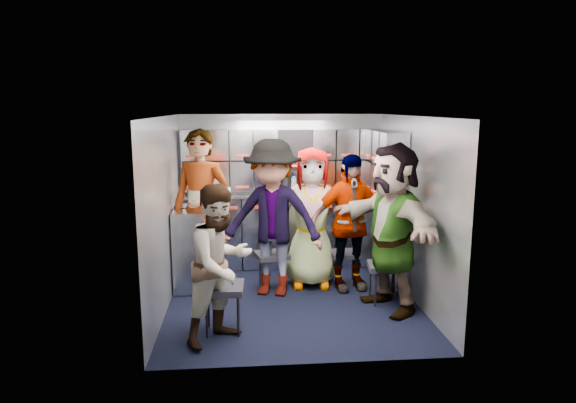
{
  "coord_description": "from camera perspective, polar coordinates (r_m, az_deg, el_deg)",
  "views": [
    {
      "loc": [
        -0.54,
        -5.6,
        2.21
      ],
      "look_at": [
        -0.02,
        0.35,
        1.1
      ],
      "focal_mm": 32.0,
      "sensor_mm": 36.0,
      "label": 1
    }
  ],
  "objects": [
    {
      "name": "floor",
      "position": [
        6.04,
        0.44,
        -10.88
      ],
      "size": [
        3.0,
        3.0,
        0.0
      ],
      "primitive_type": "plane",
      "color": "black",
      "rests_on": "ground"
    },
    {
      "name": "locker_bank_back",
      "position": [
        7.01,
        -0.59,
        4.67
      ],
      "size": [
        2.68,
        0.28,
        0.82
      ],
      "primitive_type": "cube",
      "color": "#989EA7",
      "rests_on": "wall_back"
    },
    {
      "name": "jump_seat_mid_left",
      "position": [
        6.29,
        -1.82,
        -6.18
      ],
      "size": [
        0.45,
        0.43,
        0.45
      ],
      "rotation": [
        0.0,
        0.0,
        0.22
      ],
      "color": "black",
      "rests_on": "ground"
    },
    {
      "name": "coffee_niche",
      "position": [
        7.08,
        0.83,
        4.58
      ],
      "size": [
        0.46,
        0.16,
        0.84
      ],
      "primitive_type": null,
      "color": "black",
      "rests_on": "wall_back"
    },
    {
      "name": "cart_bank_back",
      "position": [
        7.12,
        -0.54,
        -3.37
      ],
      "size": [
        2.68,
        0.38,
        0.99
      ],
      "primitive_type": "cube",
      "color": "#989EA7",
      "rests_on": "ground"
    },
    {
      "name": "locker_bank_right",
      "position": [
        6.59,
        10.79,
        4.11
      ],
      "size": [
        0.28,
        1.0,
        0.82
      ],
      "primitive_type": "cube",
      "color": "#989EA7",
      "rests_on": "wall_right"
    },
    {
      "name": "jump_seat_center",
      "position": [
        6.59,
        2.37,
        -5.56
      ],
      "size": [
        0.39,
        0.37,
        0.43
      ],
      "rotation": [
        0.0,
        0.0,
        -0.07
      ],
      "color": "black",
      "rests_on": "ground"
    },
    {
      "name": "right_cabinet",
      "position": [
        6.67,
        10.73,
        -4.46
      ],
      "size": [
        0.28,
        1.2,
        1.0
      ],
      "primitive_type": "cube",
      "color": "#989EA7",
      "rests_on": "ground"
    },
    {
      "name": "bottle_right",
      "position": [
        6.99,
        3.45,
        1.92
      ],
      "size": [
        0.06,
        0.06,
        0.26
      ],
      "primitive_type": "cylinder",
      "color": "white",
      "rests_on": "counter"
    },
    {
      "name": "red_latch_strip",
      "position": [
        6.84,
        -0.41,
        -0.64
      ],
      "size": [
        2.6,
        0.02,
        0.03
      ],
      "primitive_type": "cube",
      "color": "#A91E10",
      "rests_on": "cart_bank_back"
    },
    {
      "name": "bottle_mid",
      "position": [
        6.95,
        0.65,
        1.74
      ],
      "size": [
        0.07,
        0.07,
        0.22
      ],
      "primitive_type": "cylinder",
      "color": "white",
      "rests_on": "counter"
    },
    {
      "name": "attendant_arc_b",
      "position": [
        5.99,
        -1.75,
        -1.86
      ],
      "size": [
        1.34,
        1.0,
        1.84
      ],
      "primitive_type": "imported",
      "rotation": [
        0.0,
        0.0,
        -0.3
      ],
      "color": "black",
      "rests_on": "ground"
    },
    {
      "name": "wall_right",
      "position": [
        6.04,
        13.81,
        -0.82
      ],
      "size": [
        0.04,
        3.0,
        2.1
      ],
      "primitive_type": "cube",
      "color": "#91969E",
      "rests_on": "ground"
    },
    {
      "name": "wall_left",
      "position": [
        5.78,
        -13.49,
        -1.3
      ],
      "size": [
        0.04,
        3.0,
        2.1
      ],
      "primitive_type": "cube",
      "color": "#91969E",
      "rests_on": "ground"
    },
    {
      "name": "counter",
      "position": [
        7.01,
        -0.54,
        0.76
      ],
      "size": [
        2.68,
        0.42,
        0.03
      ],
      "primitive_type": "cube",
      "color": "#B1B4B9",
      "rests_on": "cart_bank_back"
    },
    {
      "name": "jump_seat_near_right",
      "position": [
        5.96,
        10.78,
        -7.31
      ],
      "size": [
        0.42,
        0.4,
        0.45
      ],
      "rotation": [
        0.0,
        0.0,
        -0.11
      ],
      "color": "black",
      "rests_on": "ground"
    },
    {
      "name": "attendant_arc_a",
      "position": [
        4.87,
        -7.47,
        -6.89
      ],
      "size": [
        0.93,
        0.92,
        1.51
      ],
      "primitive_type": "imported",
      "rotation": [
        0.0,
        0.0,
        0.77
      ],
      "color": "black",
      "rests_on": "ground"
    },
    {
      "name": "attendant_arc_d",
      "position": [
        6.22,
        6.74,
        -2.33
      ],
      "size": [
        1.03,
        0.57,
        1.66
      ],
      "primitive_type": "imported",
      "rotation": [
        0.0,
        0.0,
        0.18
      ],
      "color": "black",
      "rests_on": "ground"
    },
    {
      "name": "jump_seat_mid_right",
      "position": [
        6.51,
        6.33,
        -5.99
      ],
      "size": [
        0.36,
        0.34,
        0.41
      ],
      "rotation": [
        0.0,
        0.0,
        0.04
      ],
      "color": "black",
      "rests_on": "ground"
    },
    {
      "name": "attendant_standing",
      "position": [
        6.25,
        -9.62,
        -0.98
      ],
      "size": [
        0.83,
        0.68,
        1.95
      ],
      "primitive_type": "imported",
      "rotation": [
        0.0,
        0.0,
        -0.34
      ],
      "color": "black",
      "rests_on": "ground"
    },
    {
      "name": "cart_bank_left",
      "position": [
        6.43,
        -10.7,
        -5.1
      ],
      "size": [
        0.38,
        0.76,
        0.99
      ],
      "primitive_type": "cube",
      "color": "#989EA7",
      "rests_on": "ground"
    },
    {
      "name": "jump_seat_near_left",
      "position": [
        5.14,
        -7.3,
        -9.78
      ],
      "size": [
        0.43,
        0.41,
        0.49
      ],
      "rotation": [
        0.0,
        0.0,
        -0.05
      ],
      "color": "black",
      "rests_on": "ground"
    },
    {
      "name": "attendant_arc_c",
      "position": [
        6.3,
        2.61,
        -1.81
      ],
      "size": [
        0.88,
        0.61,
        1.72
      ],
      "primitive_type": "imported",
      "rotation": [
        0.0,
        0.0,
        -0.07
      ],
      "color": "black",
      "rests_on": "ground"
    },
    {
      "name": "attendant_arc_e",
      "position": [
        5.65,
        11.46,
        -2.85
      ],
      "size": [
        1.12,
        1.79,
        1.84
      ],
      "primitive_type": "imported",
      "rotation": [
        0.0,
        0.0,
        -1.2
      ],
      "color": "black",
      "rests_on": "ground"
    },
    {
      "name": "wall_back",
      "position": [
        7.21,
        -0.68,
        1.32
      ],
      "size": [
        2.8,
        0.04,
        2.1
      ],
      "primitive_type": "cube",
      "color": "#91969E",
      "rests_on": "ground"
    },
    {
      "name": "bottle_left",
      "position": [
        6.93,
        -7.77,
        1.79
      ],
      "size": [
        0.07,
        0.07,
        0.27
      ],
      "primitive_type": "cylinder",
      "color": "white",
      "rests_on": "counter"
    },
    {
      "name": "cup_right",
      "position": [
        7.06,
        6.3,
        1.31
      ],
      "size": [
        0.08,
        0.08,
        0.1
      ],
      "primitive_type": "cylinder",
      "color": "#CBBC8F",
      "rests_on": "counter"
    },
    {
      "name": "cup_left",
      "position": [
        6.92,
        -6.72,
        1.14
      ],
      "size": [
        0.08,
        0.08,
        0.11
      ],
      "primitive_type": "cylinder",
      "color": "#CBBC8F",
      "rests_on": "counter"
    },
    {
      "name": "ceiling",
      "position": [
        5.62,
        0.48,
        9.45
      ],
      "size": [
        2.8,
        3.0,
        0.02
      ],
      "primitive_type": "cube",
      "color": "silver",
      "rests_on": "wall_back"
    }
  ]
}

